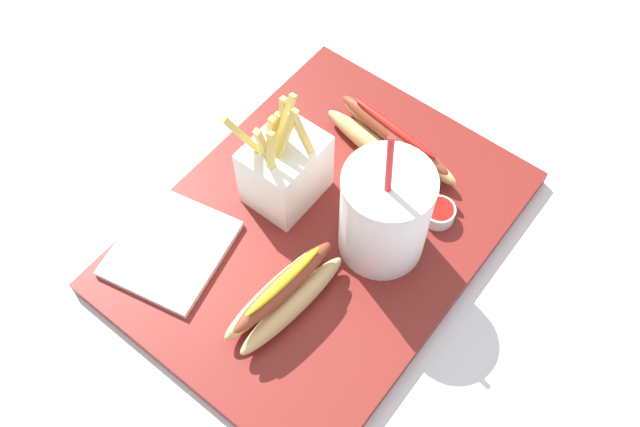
{
  "coord_description": "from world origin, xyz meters",
  "views": [
    {
      "loc": [
        0.33,
        0.25,
        0.73
      ],
      "look_at": [
        0.0,
        0.0,
        0.05
      ],
      "focal_mm": 38.78,
      "sensor_mm": 36.0,
      "label": 1
    }
  ],
  "objects": [
    {
      "name": "ground_plane",
      "position": [
        0.0,
        0.0,
        -0.01
      ],
      "size": [
        2.4,
        2.4,
        0.02
      ],
      "primitive_type": "cube",
      "color": "silver"
    },
    {
      "name": "food_tray",
      "position": [
        0.0,
        0.0,
        0.01
      ],
      "size": [
        0.47,
        0.36,
        0.02
      ],
      "primitive_type": "cube",
      "color": "maroon",
      "rests_on": "ground_plane"
    },
    {
      "name": "soda_cup",
      "position": [
        -0.03,
        0.07,
        0.09
      ],
      "size": [
        0.1,
        0.1,
        0.2
      ],
      "color": "white",
      "rests_on": "food_tray"
    },
    {
      "name": "fries_basket",
      "position": [
        -0.01,
        -0.06,
        0.07
      ],
      "size": [
        0.1,
        0.08,
        0.16
      ],
      "color": "white",
      "rests_on": "food_tray"
    },
    {
      "name": "hot_dog_1",
      "position": [
        0.1,
        0.03,
        0.05
      ],
      "size": [
        0.16,
        0.06,
        0.06
      ],
      "color": "#DBB775",
      "rests_on": "food_tray"
    },
    {
      "name": "hot_dog_2",
      "position": [
        -0.14,
        0.01,
        0.04
      ],
      "size": [
        0.07,
        0.19,
        0.06
      ],
      "color": "tan",
      "rests_on": "food_tray"
    },
    {
      "name": "ketchup_cup_1",
      "position": [
        -0.1,
        0.1,
        0.03
      ],
      "size": [
        0.04,
        0.04,
        0.02
      ],
      "color": "white",
      "rests_on": "food_tray"
    },
    {
      "name": "napkin_stack",
      "position": [
        0.13,
        -0.12,
        0.02
      ],
      "size": [
        0.16,
        0.15,
        0.01
      ],
      "primitive_type": "cube",
      "rotation": [
        0.0,
        0.0,
        0.21
      ],
      "color": "white",
      "rests_on": "food_tray"
    }
  ]
}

